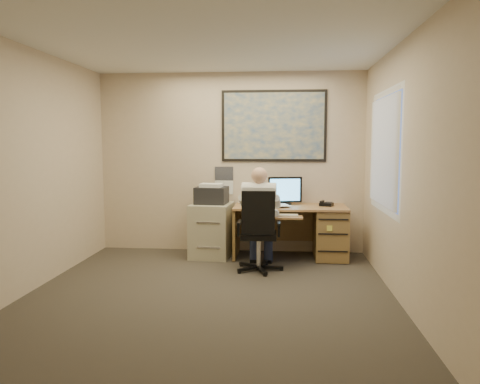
# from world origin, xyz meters

# --- Properties ---
(room_shell) EXTENTS (4.00, 4.50, 2.70)m
(room_shell) POSITION_xyz_m (0.00, 0.00, 1.35)
(room_shell) COLOR #37322A
(room_shell) RESTS_ON ground
(desk) EXTENTS (1.60, 0.97, 1.15)m
(desk) POSITION_xyz_m (1.22, 1.90, 0.45)
(desk) COLOR #AC7B49
(desk) RESTS_ON ground
(world_map) EXTENTS (1.56, 0.03, 1.06)m
(world_map) POSITION_xyz_m (0.65, 2.23, 1.90)
(world_map) COLOR #1E4C93
(world_map) RESTS_ON room_shell
(wall_calendar) EXTENTS (0.28, 0.01, 0.42)m
(wall_calendar) POSITION_xyz_m (-0.10, 2.24, 1.08)
(wall_calendar) COLOR white
(wall_calendar) RESTS_ON room_shell
(window_blinds) EXTENTS (0.06, 1.40, 1.30)m
(window_blinds) POSITION_xyz_m (1.97, 0.80, 1.55)
(window_blinds) COLOR beige
(window_blinds) RESTS_ON room_shell
(filing_cabinet) EXTENTS (0.61, 0.71, 1.07)m
(filing_cabinet) POSITION_xyz_m (-0.23, 1.86, 0.46)
(filing_cabinet) COLOR #B7B194
(filing_cabinet) RESTS_ON ground
(office_chair) EXTENTS (0.64, 0.64, 1.06)m
(office_chair) POSITION_xyz_m (0.49, 1.10, 0.31)
(office_chair) COLOR black
(office_chair) RESTS_ON ground
(person) EXTENTS (0.59, 0.82, 1.34)m
(person) POSITION_xyz_m (0.49, 1.18, 0.67)
(person) COLOR silver
(person) RESTS_ON office_chair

